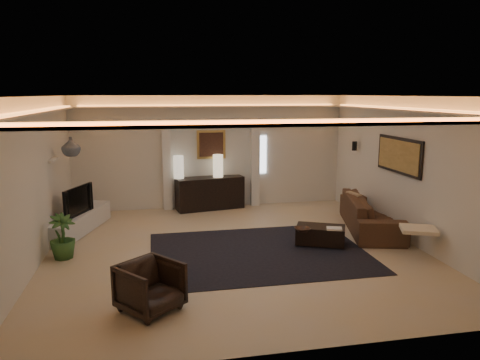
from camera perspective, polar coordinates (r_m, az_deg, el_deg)
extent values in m
plane|color=tan|center=(8.69, -0.54, -8.91)|extent=(7.00, 7.00, 0.00)
plane|color=white|center=(8.17, -0.58, 10.58)|extent=(7.00, 7.00, 0.00)
plane|color=silver|center=(11.73, -3.69, 3.56)|extent=(7.00, 0.00, 7.00)
plane|color=silver|center=(5.01, 6.82, -6.58)|extent=(7.00, 0.00, 7.00)
plane|color=silver|center=(8.42, -24.68, -0.34)|extent=(0.00, 7.00, 7.00)
plane|color=silver|center=(9.58, 20.50, 1.22)|extent=(0.00, 7.00, 7.00)
cube|color=silver|center=(8.18, -0.58, 8.62)|extent=(7.00, 7.00, 0.04)
cube|color=white|center=(11.97, 2.76, 3.24)|extent=(0.25, 0.03, 1.00)
cube|color=black|center=(8.58, 2.37, -9.14)|extent=(4.00, 3.00, 0.01)
cube|color=silver|center=(11.59, -9.25, 1.61)|extent=(0.22, 0.20, 2.20)
cube|color=silver|center=(11.88, 1.91, 1.97)|extent=(0.22, 0.20, 2.20)
cube|color=silver|center=(11.56, -3.67, 7.44)|extent=(2.52, 0.20, 0.12)
cube|color=tan|center=(11.68, -3.68, 4.52)|extent=(0.74, 0.04, 0.74)
cube|color=#4C2D1E|center=(11.65, -3.66, 4.50)|extent=(0.62, 0.02, 0.62)
cube|color=black|center=(9.78, 19.54, 2.96)|extent=(0.04, 1.64, 0.74)
cube|color=tan|center=(9.77, 19.41, 2.96)|extent=(0.02, 1.50, 0.62)
cylinder|color=black|center=(11.41, 14.32, 4.20)|extent=(0.12, 0.12, 0.22)
cube|color=silver|center=(9.73, -22.55, 2.41)|extent=(0.10, 0.55, 0.04)
cube|color=black|center=(11.66, -3.85, -1.73)|extent=(1.79, 0.83, 0.86)
cylinder|color=beige|center=(11.46, -7.79, 1.49)|extent=(0.29, 0.29, 0.58)
cylinder|color=beige|center=(11.56, -2.81, 1.66)|extent=(0.32, 0.32, 0.58)
cube|color=silver|center=(10.32, -19.98, -5.05)|extent=(1.22, 2.35, 0.43)
imported|color=black|center=(10.03, -20.32, -2.40)|extent=(1.03, 0.53, 0.61)
cylinder|color=black|center=(10.57, -19.83, -2.35)|extent=(0.16, 0.16, 0.36)
imported|color=#4B5862|center=(9.95, -20.66, 3.99)|extent=(0.45, 0.45, 0.40)
imported|color=#305B25|center=(8.78, -21.61, -6.68)|extent=(0.65, 0.65, 0.82)
imported|color=black|center=(10.25, 16.30, -4.11)|extent=(2.69, 1.61, 0.74)
cube|color=#F3DBC4|center=(8.72, 21.73, -5.84)|extent=(0.76, 0.70, 0.07)
cube|color=#9D8767|center=(10.46, 14.19, -2.67)|extent=(0.22, 0.42, 0.40)
cube|color=black|center=(9.08, 10.17, -6.84)|extent=(1.07, 0.85, 0.35)
imported|color=#342218|center=(8.62, 7.91, -6.06)|extent=(0.30, 0.30, 0.07)
cube|color=beige|center=(8.85, 11.87, -5.88)|extent=(0.34, 0.29, 0.03)
imported|color=black|center=(6.44, -11.31, -13.16)|extent=(1.05, 1.05, 0.69)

